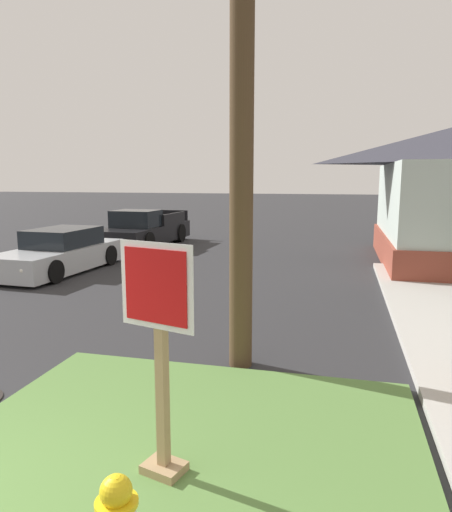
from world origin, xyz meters
TOP-DOWN VIEW (x-y plane):
  - grass_corner_patch at (1.88, 1.37)m, footprint 4.76×4.94m
  - stop_sign at (1.86, 1.36)m, footprint 0.72×0.37m
  - parked_sedan_silver at (-4.57, 9.74)m, footprint 2.02×4.51m
  - pickup_truck_black at (-4.29, 15.14)m, footprint 2.20×5.28m

SIDE VIEW (x-z plane):
  - grass_corner_patch at x=1.88m, z-range 0.00..0.08m
  - parked_sedan_silver at x=-4.57m, z-range -0.08..1.17m
  - pickup_truck_black at x=-4.29m, z-range -0.12..1.36m
  - stop_sign at x=1.86m, z-range 0.05..2.16m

